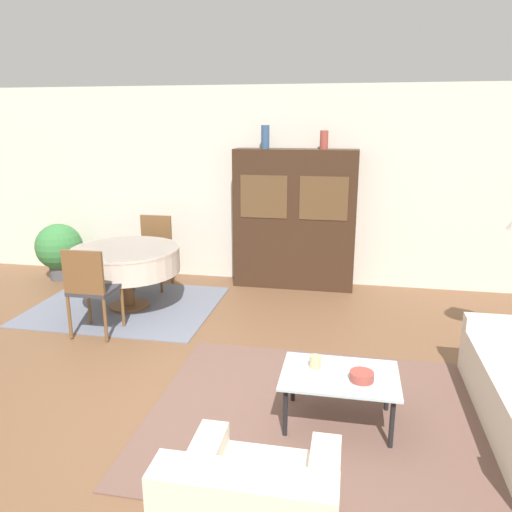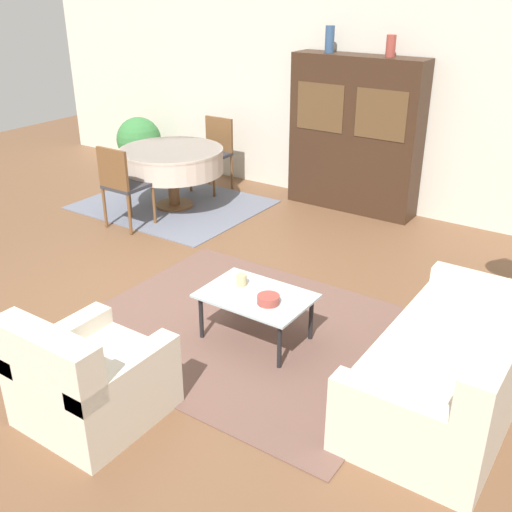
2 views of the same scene
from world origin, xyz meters
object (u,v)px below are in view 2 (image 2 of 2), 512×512
Objects in this scene: display_cabinet at (355,135)px; bowl at (268,299)px; dining_table at (172,161)px; dining_chair_near at (122,182)px; potted_plant at (139,141)px; coffee_table at (256,299)px; vase_short at (391,46)px; vase_tall at (330,39)px; couch at (460,364)px; cup at (242,280)px; dining_chair_far at (214,149)px; armchair at (88,380)px.

display_cabinet is 10.67× the size of bowl.
dining_chair_near reaches higher than dining_table.
dining_table is 1.34× the size of dining_chair_near.
potted_plant reaches higher than bowl.
coffee_table is 3.66× the size of vase_short.
vase_tall is 3.37m from potted_plant.
dining_table is 4.27× the size of vase_tall.
couch reaches higher than potted_plant.
vase_tall is (1.48, 2.10, 1.46)m from dining_chair_near.
cup is 0.54× the size of bowl.
potted_plant is at bearing 144.02° from cup.
dining_chair_far is 10.08× the size of cup.
display_cabinet is 2.32× the size of potted_plant.
armchair is at bearing -56.56° from dining_table.
cup is at bearing 131.15° from dining_chair_far.
couch is 6.42× the size of vase_tall.
coffee_table is at bearing -20.64° from cup.
couch is 2.01× the size of dining_chair_near.
vase_tall is 1.28× the size of vase_short.
cup is (2.43, -1.91, -0.15)m from dining_table.
armchair is at bearing 128.61° from couch.
display_cabinet is 1.97m from dining_chair_far.
potted_plant is at bearing 130.73° from armchair.
dining_table is 1.59× the size of potted_plant.
bowl is at bearing 133.64° from dining_chair_far.
display_cabinet reaches higher than bowl.
dining_chair_far is (0.00, 0.86, -0.04)m from dining_table.
cup is at bearing 92.32° from couch.
bowl is (2.77, -2.91, -0.12)m from dining_chair_far.
vase_short is (2.25, 0.37, 1.43)m from dining_chair_far.
bowl is at bearing -68.55° from vase_tall.
display_cabinet reaches higher than dining_chair_far.
dining_chair_far is 2.69m from vase_short.
display_cabinet is at bearing 99.62° from cup.
coffee_table is (-1.59, -0.14, 0.07)m from couch.
dining_table reaches higher than cup.
bowl is (0.88, -3.28, -0.50)m from display_cabinet.
potted_plant is at bearing -175.10° from vase_short.
vase_tall is (-0.41, 0.00, 1.09)m from display_cabinet.
dining_table is (-2.62, 1.98, 0.24)m from coffee_table.
armchair is 8.76× the size of cup.
couch reaches higher than armchair.
couch is 1.03× the size of display_cabinet.
vase_tall is (-0.94, 3.15, 1.57)m from cup.
dining_table is at bearing 66.36° from couch.
potted_plant is (-4.25, 2.96, 0.01)m from bowl.
coffee_table is at bearing -70.62° from vase_tall.
vase_short is (-1.95, 3.08, 1.70)m from couch.
cup is at bearing -35.98° from potted_plant.
dining_chair_near is 2.65m from cup.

